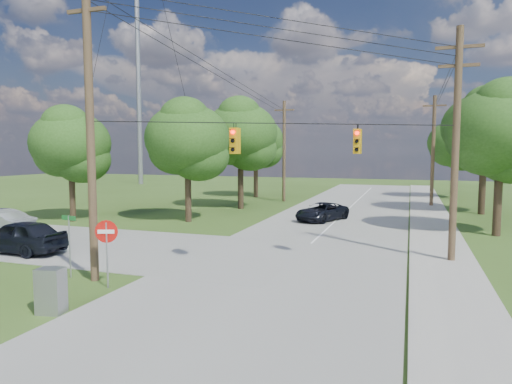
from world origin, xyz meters
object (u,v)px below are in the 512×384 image
(car_main_north, at_px, (322,212))
(control_cabinet, at_px, (51,291))
(do_not_enter_sign, at_px, (107,239))
(pole_ne, at_px, (456,142))
(pole_north_w, at_px, (284,150))
(car_cross_dark, at_px, (20,236))
(pole_sw, at_px, (90,120))
(pole_north_e, at_px, (433,150))

(car_main_north, height_order, control_cabinet, control_cabinet)
(do_not_enter_sign, bearing_deg, control_cabinet, -109.10)
(pole_ne, xyz_separation_m, control_cabinet, (-12.40, -11.07, -4.75))
(pole_ne, distance_m, do_not_enter_sign, 15.34)
(pole_ne, height_order, pole_north_w, pole_ne)
(car_cross_dark, height_order, car_main_north, car_cross_dark)
(pole_ne, height_order, do_not_enter_sign, pole_ne)
(control_cabinet, relative_size, do_not_enter_sign, 0.57)
(car_main_north, distance_m, do_not_enter_sign, 19.24)
(do_not_enter_sign, bearing_deg, pole_sw, 129.72)
(pole_sw, xyz_separation_m, pole_ne, (13.50, 7.60, -0.76))
(pole_north_e, height_order, do_not_enter_sign, pole_north_e)
(car_main_north, bearing_deg, pole_north_w, 140.27)
(pole_north_e, xyz_separation_m, car_main_north, (-7.87, -11.60, -4.46))
(do_not_enter_sign, bearing_deg, pole_north_e, 48.62)
(pole_north_w, bearing_deg, pole_sw, -89.23)
(pole_north_w, xyz_separation_m, do_not_enter_sign, (1.50, -30.27, -3.29))
(pole_north_e, relative_size, do_not_enter_sign, 3.93)
(pole_sw, relative_size, do_not_enter_sign, 4.72)
(pole_sw, xyz_separation_m, car_cross_dark, (-6.62, 2.75, -5.37))
(pole_ne, height_order, car_cross_dark, pole_ne)
(pole_sw, height_order, pole_ne, pole_sw)
(pole_ne, relative_size, car_main_north, 2.26)
(pole_north_e, distance_m, car_cross_dark, 33.82)
(pole_north_e, distance_m, pole_north_w, 13.90)
(pole_ne, height_order, car_main_north, pole_ne)
(pole_north_e, relative_size, control_cabinet, 6.95)
(pole_ne, bearing_deg, car_main_north, 127.14)
(pole_sw, xyz_separation_m, control_cabinet, (1.10, -3.47, -5.51))
(car_cross_dark, xyz_separation_m, control_cabinet, (7.72, -6.23, -0.14))
(pole_ne, relative_size, pole_north_e, 1.05)
(pole_sw, height_order, pole_north_w, pole_sw)
(car_main_north, relative_size, do_not_enter_sign, 1.82)
(car_cross_dark, distance_m, control_cabinet, 9.92)
(pole_north_e, xyz_separation_m, pole_north_w, (-13.90, 0.00, 0.00))
(pole_north_e, bearing_deg, car_cross_dark, -126.86)
(pole_north_e, bearing_deg, pole_sw, -114.52)
(pole_north_e, distance_m, control_cabinet, 35.60)
(pole_north_w, bearing_deg, do_not_enter_sign, -87.16)
(pole_north_e, xyz_separation_m, car_cross_dark, (-20.12, -26.85, -4.28))
(pole_north_w, relative_size, car_cross_dark, 2.07)
(pole_sw, height_order, control_cabinet, pole_sw)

